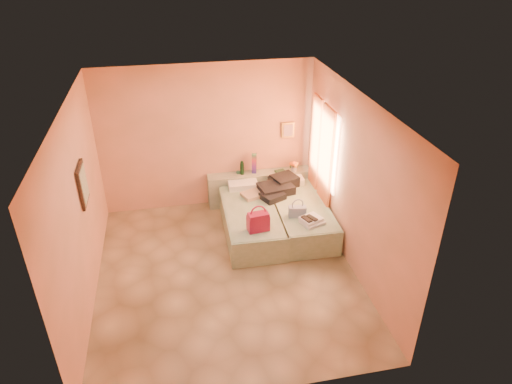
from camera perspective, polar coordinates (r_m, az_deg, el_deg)
ground at (r=7.41m, az=-3.68°, el=-10.01°), size 4.50×4.50×0.00m
room_walls at (r=6.96m, az=-3.13°, el=4.62°), size 4.02×4.51×2.81m
headboard_ledge at (r=9.09m, az=0.45°, el=0.62°), size 2.05×0.30×0.65m
bed_left at (r=8.18m, az=-0.66°, el=-3.57°), size 0.95×2.02×0.50m
bed_right at (r=8.37m, az=5.45°, el=-2.88°), size 0.95×2.02×0.50m
water_bottle at (r=8.82m, az=-1.76°, el=3.02°), size 0.08×0.08×0.26m
rainbow_box at (r=8.85m, az=-0.23°, el=3.59°), size 0.11×0.11×0.40m
small_dish at (r=8.92m, az=-2.16°, el=2.47°), size 0.12×0.12×0.03m
green_book at (r=8.96m, az=3.03°, el=2.60°), size 0.21×0.17×0.03m
flower_vase at (r=8.96m, az=4.77°, el=3.33°), size 0.20×0.20×0.26m
magenta_handbag at (r=7.40m, az=0.27°, el=-3.69°), size 0.37×0.24×0.33m
khaki_garment at (r=8.41m, az=-0.38°, el=-0.31°), size 0.47×0.42×0.07m
clothes_pile at (r=8.52m, az=2.86°, el=0.60°), size 0.85×0.85×0.20m
blue_handbag at (r=7.81m, az=5.18°, el=-2.44°), size 0.31×0.17×0.19m
towel_stack at (r=7.68m, az=7.06°, el=-3.58°), size 0.43×0.40×0.10m
sandal_pair at (r=7.61m, az=6.70°, el=-3.33°), size 0.23×0.26×0.02m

